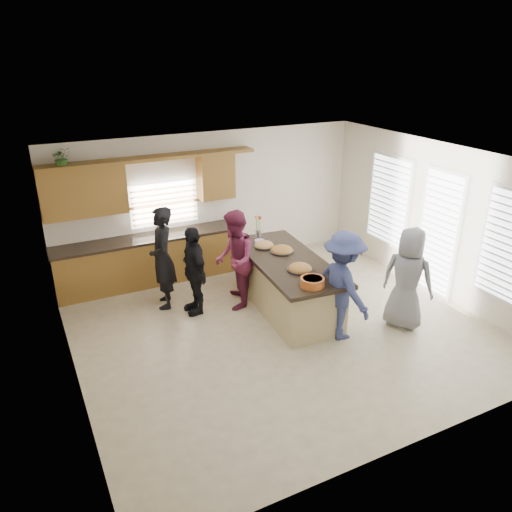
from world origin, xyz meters
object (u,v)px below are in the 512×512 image
woman_left_mid (235,260)px  woman_right_front (408,278)px  woman_right_back (343,286)px  woman_left_back (163,258)px  island (287,285)px  salad_bowl (312,282)px  woman_left_front (194,270)px

woman_left_mid → woman_right_front: 2.93m
woman_left_mid → woman_right_back: 2.02m
woman_left_back → island: bearing=74.4°
island → salad_bowl: bearing=-94.6°
island → woman_right_back: woman_right_back is taller
island → woman_left_front: 1.65m
woman_left_back → woman_left_front: (0.40, -0.46, -0.13)m
salad_bowl → woman_right_back: woman_right_back is taller
island → woman_right_front: bearing=-39.1°
woman_right_back → woman_right_front: (1.13, -0.20, -0.03)m
salad_bowl → woman_right_front: 1.67m
woman_left_back → woman_left_front: 0.63m
salad_bowl → woman_right_front: woman_right_front is taller
salad_bowl → woman_right_back: 0.53m
woman_right_front → island: bearing=16.7°
woman_left_front → salad_bowl: bearing=38.0°
island → woman_right_back: (0.32, -1.19, 0.44)m
woman_right_back → woman_right_front: 1.15m
woman_left_mid → woman_right_front: (2.22, -1.90, -0.02)m
woman_left_back → woman_right_back: bearing=58.2°
woman_left_back → woman_left_front: size_ratio=1.17×
island → woman_left_mid: bearing=151.4°
island → woman_left_back: (-1.90, 1.06, 0.47)m
woman_left_front → woman_right_back: (1.81, -1.80, 0.10)m
woman_left_front → woman_left_mid: bearing=82.1°
woman_left_back → woman_right_front: (3.35, -2.46, -0.06)m
woman_right_front → salad_bowl: bearing=49.5°
island → woman_left_back: 2.23m
island → woman_right_back: size_ratio=1.56×
salad_bowl → woman_right_back: bearing=-12.6°
woman_left_front → woman_right_back: 2.56m
woman_left_back → woman_left_front: bearing=55.2°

